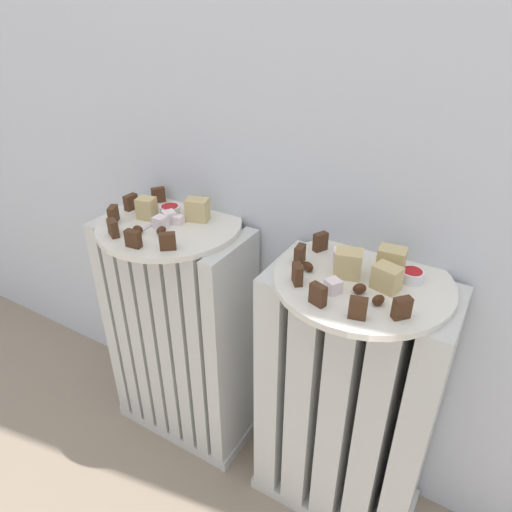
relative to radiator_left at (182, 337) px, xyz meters
The scene contains 34 objects.
radiator_left is the anchor object (origin of this frame).
radiator_right 0.43m from the radiator_left, ahead, with size 0.35×0.18×0.60m.
plate_left 0.31m from the radiator_left, 146.31° to the left, with size 0.31×0.31×0.01m, color silver.
plate_right 0.53m from the radiator_left, ahead, with size 0.31×0.31×0.01m, color silver.
dark_cake_slice_left_0 0.35m from the radiator_left, 141.76° to the left, with size 0.03×0.02×0.03m, color #472B19.
dark_cake_slice_left_1 0.35m from the radiator_left, behind, with size 0.03×0.02×0.03m, color #472B19.
dark_cake_slice_left_2 0.35m from the radiator_left, 151.40° to the right, with size 0.03×0.02×0.03m, color #472B19.
dark_cake_slice_left_3 0.35m from the radiator_left, 117.99° to the right, with size 0.03×0.02×0.03m, color #472B19.
dark_cake_slice_left_4 0.35m from the radiator_left, 84.57° to the right, with size 0.03×0.02×0.03m, color #472B19.
dark_cake_slice_left_5 0.35m from the radiator_left, 51.16° to the right, with size 0.03×0.02×0.03m, color #472B19.
marble_cake_slice_left_0 0.34m from the radiator_left, behind, with size 0.04×0.03×0.05m, color tan.
marble_cake_slice_left_1 0.34m from the radiator_left, 42.63° to the left, with size 0.05×0.03×0.05m, color tan.
turkish_delight_left_0 0.33m from the radiator_left, 88.34° to the right, with size 0.03×0.03×0.03m, color white.
turkish_delight_left_1 0.33m from the radiator_left, ahead, with size 0.02×0.02×0.02m, color white.
turkish_delight_left_2 0.33m from the radiator_left, 88.72° to the left, with size 0.03×0.03×0.03m, color white.
medjool_date_left_0 0.33m from the radiator_left, 67.63° to the right, with size 0.03×0.02×0.01m, color #3D1E0F.
medjool_date_left_1 0.33m from the radiator_left, 106.05° to the right, with size 0.02×0.02×0.02m, color #3D1E0F.
jam_bowl_left 0.33m from the radiator_left, 127.23° to the left, with size 0.04×0.04×0.02m.
dark_cake_slice_right_0 0.47m from the radiator_left, ahead, with size 0.03×0.01×0.04m, color #472B19.
dark_cake_slice_right_1 0.46m from the radiator_left, ahead, with size 0.03×0.01×0.04m, color #472B19.
dark_cake_slice_right_2 0.48m from the radiator_left, 12.20° to the right, with size 0.03×0.01×0.04m, color #472B19.
dark_cake_slice_right_3 0.53m from the radiator_left, 15.73° to the right, with size 0.03×0.01×0.04m, color #472B19.
dark_cake_slice_right_4 0.58m from the radiator_left, 13.81° to the right, with size 0.03×0.01×0.04m, color #472B19.
dark_cake_slice_right_5 0.62m from the radiator_left, ahead, with size 0.03×0.01×0.04m, color #472B19.
marble_cake_slice_right_0 0.53m from the radiator_left, ahead, with size 0.05×0.04×0.05m, color tan.
marble_cake_slice_right_1 0.58m from the radiator_left, ahead, with size 0.04×0.03×0.04m, color tan.
marble_cake_slice_right_2 0.58m from the radiator_left, ahead, with size 0.05×0.03×0.05m, color tan.
turkish_delight_right_0 0.50m from the radiator_left, ahead, with size 0.03×0.03×0.03m, color white.
turkish_delight_right_1 0.52m from the radiator_left, ahead, with size 0.02×0.02×0.02m, color white.
medjool_date_right_0 0.58m from the radiator_left, ahead, with size 0.02×0.02×0.02m, color #3D1E0F.
medjool_date_right_1 0.55m from the radiator_left, ahead, with size 0.02×0.02×0.02m, color #3D1E0F.
medjool_date_right_2 0.47m from the radiator_left, ahead, with size 0.02×0.01×0.02m, color #3D1E0F.
jam_bowl_right 0.60m from the radiator_left, ahead, with size 0.04×0.04×0.02m.
fork 0.32m from the radiator_left, 123.29° to the right, with size 0.02×0.10×0.00m.
Camera 1 is at (0.40, -0.39, 1.04)m, focal length 32.32 mm.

